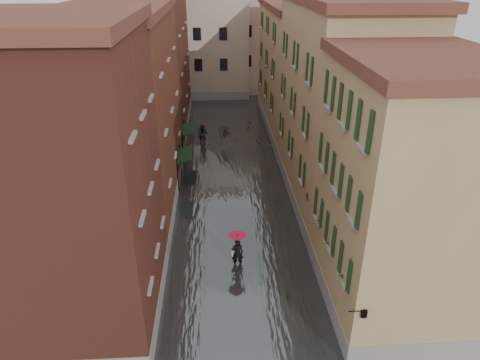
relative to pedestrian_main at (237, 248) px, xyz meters
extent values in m
plane|color=slate|center=(0.14, -0.97, -1.25)|extent=(120.00, 120.00, 0.00)
cube|color=#3E4344|center=(0.14, 12.03, -1.15)|extent=(10.00, 60.00, 0.20)
cube|color=brown|center=(-6.86, -2.97, 5.25)|extent=(6.00, 8.00, 13.00)
cube|color=brown|center=(-6.86, 8.03, 5.00)|extent=(6.00, 14.00, 12.50)
cube|color=brown|center=(-6.86, 23.03, 5.75)|extent=(6.00, 16.00, 14.00)
cube|color=#9E7F52|center=(7.14, -2.97, 4.50)|extent=(6.00, 8.00, 11.50)
cube|color=tan|center=(7.14, 8.03, 5.25)|extent=(6.00, 14.00, 13.00)
cube|color=#9E7F52|center=(7.14, 23.03, 4.50)|extent=(6.00, 16.00, 11.50)
cube|color=beige|center=(-2.86, 37.03, 5.25)|extent=(12.00, 9.00, 13.00)
cube|color=tan|center=(6.14, 39.03, 4.75)|extent=(10.00, 9.00, 12.00)
cube|color=#15301B|center=(-3.31, 10.11, 1.30)|extent=(1.09, 2.93, 0.31)
cylinder|color=black|center=(-3.81, 8.65, 0.15)|extent=(0.06, 0.06, 2.80)
cylinder|color=black|center=(-3.81, 11.58, 0.15)|extent=(0.06, 0.06, 2.80)
cube|color=#15301B|center=(-3.31, 15.67, 1.30)|extent=(1.09, 2.94, 0.31)
cylinder|color=black|center=(-3.81, 14.20, 0.15)|extent=(0.06, 0.06, 2.80)
cylinder|color=black|center=(-3.81, 17.14, 0.15)|extent=(0.06, 0.06, 2.80)
cylinder|color=black|center=(4.19, -6.97, 1.85)|extent=(0.60, 0.05, 0.05)
cube|color=black|center=(4.49, -6.97, 1.75)|extent=(0.22, 0.22, 0.35)
cube|color=beige|center=(4.49, -6.97, 1.75)|extent=(0.14, 0.14, 0.24)
cube|color=brown|center=(4.26, -5.09, 1.90)|extent=(0.22, 0.85, 0.18)
imported|color=#265926|center=(4.26, -5.09, 2.32)|extent=(0.59, 0.51, 0.66)
cube|color=brown|center=(4.26, -2.69, 1.90)|extent=(0.22, 0.85, 0.18)
imported|color=#265926|center=(4.26, -2.69, 2.32)|extent=(0.59, 0.51, 0.66)
cube|color=brown|center=(4.26, -0.76, 1.90)|extent=(0.22, 0.85, 0.18)
imported|color=#265926|center=(4.26, -0.76, 2.32)|extent=(0.59, 0.51, 0.66)
cube|color=brown|center=(4.26, 2.03, 1.90)|extent=(0.22, 0.85, 0.18)
imported|color=#265926|center=(4.26, 2.03, 2.32)|extent=(0.59, 0.51, 0.66)
imported|color=black|center=(0.00, 0.00, -0.36)|extent=(0.67, 0.46, 1.78)
cube|color=beige|center=(-0.28, 0.05, -0.30)|extent=(0.08, 0.30, 0.38)
cylinder|color=black|center=(0.00, 0.00, 0.10)|extent=(0.02, 0.02, 1.00)
cone|color=red|center=(0.00, 0.00, 0.67)|extent=(0.98, 0.98, 0.28)
imported|color=black|center=(-2.20, 18.64, -0.34)|extent=(0.93, 0.75, 1.82)
camera|label=1|loc=(-0.99, -19.06, 13.66)|focal=32.00mm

